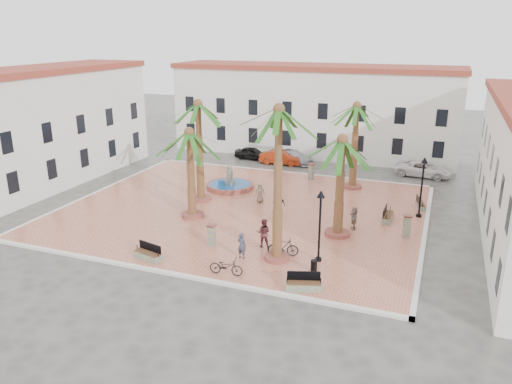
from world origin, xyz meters
TOP-DOWN VIEW (x-y plane):
  - ground at (0.00, 0.00)m, footprint 120.00×120.00m
  - plaza at (0.00, 0.00)m, footprint 26.00×22.00m
  - kerb_n at (0.00, 11.00)m, footprint 26.30×0.30m
  - kerb_s at (0.00, -11.00)m, footprint 26.30×0.30m
  - kerb_e at (13.00, 0.00)m, footprint 0.30×22.30m
  - kerb_w at (-13.00, 0.00)m, footprint 0.30×22.30m
  - building_north at (-0.00, 19.99)m, footprint 30.40×7.40m
  - building_west at (-19.00, 0.00)m, footprint 6.40×24.40m
  - fountain at (-3.04, 4.37)m, footprint 4.01×4.01m
  - palm_nw at (-3.95, 0.79)m, footprint 5.25×5.25m
  - palm_sw at (-2.83, -2.79)m, footprint 5.19×5.19m
  - palm_s at (5.09, -7.30)m, footprint 4.84×4.84m
  - palm_e at (7.64, -2.43)m, footprint 5.39×5.39m
  - palm_ne at (6.63, 8.25)m, footprint 5.18×5.18m
  - bench_s at (-1.94, -10.02)m, footprint 1.92×0.99m
  - bench_se at (7.55, -10.28)m, footprint 1.91×1.09m
  - bench_e at (10.40, 1.37)m, footprint 0.64×1.93m
  - bench_ne at (12.38, 4.91)m, footprint 0.86×1.73m
  - lamppost_s at (7.41, -6.62)m, footprint 0.47×0.47m
  - lamppost_e at (12.40, 2.98)m, footprint 0.48×0.48m
  - bollard_se at (0.69, -6.91)m, footprint 0.51×0.51m
  - bollard_n at (2.71, 9.39)m, footprint 0.61×0.61m
  - bollard_e at (11.87, -1.11)m, footprint 0.64×0.64m
  - litter_bin at (7.52, -8.12)m, footprint 0.36×0.36m
  - cyclist_a at (3.12, -7.90)m, footprint 0.65×0.49m
  - bicycle_a at (3.11, -10.14)m, footprint 1.95×0.83m
  - cyclist_b at (3.74, -5.88)m, footprint 0.99×0.82m
  - bicycle_b at (5.28, -6.74)m, footprint 1.93×0.96m
  - pedestrian_fountain_a at (0.62, 1.88)m, footprint 0.89×0.72m
  - pedestrian_fountain_b at (2.89, -0.35)m, footprint 1.06×0.58m
  - pedestrian_north at (-7.73, 5.89)m, footprint 0.77×1.11m
  - pedestrian_east at (8.43, -1.00)m, footprint 0.81×1.51m
  - car_black at (-5.10, 14.97)m, footprint 3.75×1.54m
  - car_red at (-1.62, 14.04)m, footprint 4.40×1.69m
  - car_silver at (-0.60, 14.86)m, footprint 4.96×3.44m
  - car_white at (12.04, 14.56)m, footprint 5.22×2.80m

SIDE VIEW (x-z plane):
  - ground at x=0.00m, z-range 0.00..0.00m
  - plaza at x=0.00m, z-range 0.00..0.15m
  - kerb_n at x=0.00m, z-range 0.00..0.16m
  - kerb_s at x=0.00m, z-range 0.00..0.16m
  - kerb_e at x=13.00m, z-range 0.00..0.16m
  - kerb_w at x=-13.00m, z-range 0.00..0.16m
  - bench_ne at x=12.38m, z-range -0.04..0.83m
  - bench_se at x=7.55m, z-range -0.06..0.91m
  - bench_s at x=-1.94m, z-range -0.06..0.91m
  - fountain at x=-3.04m, z-range -0.60..1.47m
  - bench_e at x=10.40m, z-range -0.07..0.94m
  - litter_bin at x=7.52m, z-range 0.15..0.86m
  - car_black at x=-5.10m, z-range 0.00..1.27m
  - bicycle_a at x=3.11m, z-range 0.15..1.15m
  - car_silver at x=-0.60m, z-range 0.00..1.33m
  - car_white at x=12.04m, z-range 0.00..1.39m
  - bicycle_b at x=5.28m, z-range 0.15..1.27m
  - car_red at x=-1.62m, z-range 0.00..1.43m
  - bollard_se at x=0.69m, z-range 0.18..1.58m
  - bollard_n at x=2.71m, z-range 0.18..1.62m
  - bollard_e at x=11.87m, z-range 0.18..1.66m
  - pedestrian_east at x=8.43m, z-range 0.15..1.71m
  - pedestrian_north at x=-7.73m, z-range 0.15..1.71m
  - pedestrian_fountain_a at x=0.62m, z-range 0.15..1.72m
  - cyclist_a at x=3.12m, z-range 0.15..1.76m
  - pedestrian_fountain_b at x=2.89m, z-range 0.15..1.87m
  - cyclist_b at x=3.74m, z-range 0.15..1.97m
  - lamppost_s at x=7.41m, z-range 0.91..5.22m
  - lamppost_e at x=12.40m, z-range 0.93..5.36m
  - building_north at x=0.00m, z-range 0.02..9.52m
  - building_west at x=-19.00m, z-range 0.02..10.02m
  - palm_sw at x=-2.83m, z-range 2.24..8.75m
  - palm_e at x=7.64m, z-range 2.31..9.04m
  - palm_ne at x=6.63m, z-range 2.62..9.94m
  - palm_nw at x=-3.95m, z-range 2.88..10.80m
  - palm_s at x=5.09m, z-range 3.49..12.61m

